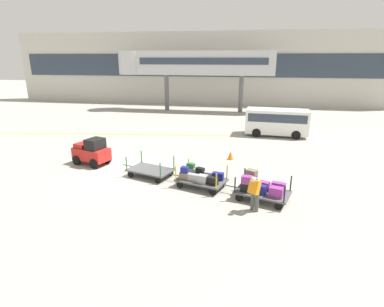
{
  "coord_description": "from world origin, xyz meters",
  "views": [
    {
      "loc": [
        6.83,
        -15.51,
        6.06
      ],
      "look_at": [
        3.87,
        0.8,
        0.84
      ],
      "focal_mm": 28.84,
      "sensor_mm": 36.0,
      "label": 1
    }
  ],
  "objects_px": {
    "safety_cone_near": "(231,155)",
    "baggage_cart_lead": "(150,170)",
    "baggage_handler": "(254,192)",
    "baggage_tug": "(92,152)",
    "baggage_cart_middle": "(200,177)",
    "shuttle_van": "(277,120)",
    "baggage_cart_tail": "(261,188)"
  },
  "relations": [
    {
      "from": "shuttle_van",
      "to": "baggage_tug",
      "type": "bearing_deg",
      "value": -140.91
    },
    {
      "from": "baggage_tug",
      "to": "baggage_cart_middle",
      "type": "distance_m",
      "value": 7.11
    },
    {
      "from": "baggage_tug",
      "to": "safety_cone_near",
      "type": "xyz_separation_m",
      "value": [
        7.96,
        2.32,
        -0.48
      ]
    },
    {
      "from": "shuttle_van",
      "to": "baggage_cart_middle",
      "type": "bearing_deg",
      "value": -111.41
    },
    {
      "from": "baggage_cart_middle",
      "to": "baggage_handler",
      "type": "relative_size",
      "value": 1.97
    },
    {
      "from": "baggage_cart_lead",
      "to": "shuttle_van",
      "type": "bearing_deg",
      "value": 55.11
    },
    {
      "from": "baggage_cart_lead",
      "to": "safety_cone_near",
      "type": "height_order",
      "value": "baggage_cart_lead"
    },
    {
      "from": "baggage_cart_tail",
      "to": "shuttle_van",
      "type": "distance_m",
      "value": 12.27
    },
    {
      "from": "baggage_tug",
      "to": "baggage_cart_middle",
      "type": "xyz_separation_m",
      "value": [
        6.76,
        -2.18,
        -0.25
      ]
    },
    {
      "from": "safety_cone_near",
      "to": "baggage_cart_lead",
      "type": "bearing_deg",
      "value": -138.12
    },
    {
      "from": "baggage_tug",
      "to": "baggage_cart_middle",
      "type": "relative_size",
      "value": 0.76
    },
    {
      "from": "baggage_cart_lead",
      "to": "baggage_cart_tail",
      "type": "relative_size",
      "value": 1.0
    },
    {
      "from": "baggage_handler",
      "to": "baggage_cart_middle",
      "type": "bearing_deg",
      "value": 140.6
    },
    {
      "from": "baggage_handler",
      "to": "baggage_cart_tail",
      "type": "bearing_deg",
      "value": 74.69
    },
    {
      "from": "baggage_tug",
      "to": "baggage_cart_lead",
      "type": "relative_size",
      "value": 0.76
    },
    {
      "from": "baggage_cart_middle",
      "to": "shuttle_van",
      "type": "distance_m",
      "value": 12.11
    },
    {
      "from": "safety_cone_near",
      "to": "baggage_handler",
      "type": "bearing_deg",
      "value": -78.54
    },
    {
      "from": "baggage_cart_tail",
      "to": "baggage_handler",
      "type": "xyz_separation_m",
      "value": [
        -0.32,
        -1.18,
        0.31
      ]
    },
    {
      "from": "baggage_tug",
      "to": "baggage_cart_tail",
      "type": "bearing_deg",
      "value": -17.74
    },
    {
      "from": "baggage_cart_tail",
      "to": "baggage_handler",
      "type": "bearing_deg",
      "value": -105.31
    },
    {
      "from": "baggage_tug",
      "to": "baggage_cart_tail",
      "type": "height_order",
      "value": "baggage_tug"
    },
    {
      "from": "baggage_cart_tail",
      "to": "shuttle_van",
      "type": "xyz_separation_m",
      "value": [
        1.56,
        12.15,
        0.68
      ]
    },
    {
      "from": "baggage_tug",
      "to": "baggage_cart_tail",
      "type": "xyz_separation_m",
      "value": [
        9.61,
        -3.08,
        -0.2
      ]
    },
    {
      "from": "baggage_tug",
      "to": "baggage_cart_middle",
      "type": "bearing_deg",
      "value": -17.83
    },
    {
      "from": "baggage_cart_middle",
      "to": "safety_cone_near",
      "type": "height_order",
      "value": "baggage_cart_middle"
    },
    {
      "from": "baggage_handler",
      "to": "safety_cone_near",
      "type": "bearing_deg",
      "value": 101.46
    },
    {
      "from": "baggage_cart_lead",
      "to": "baggage_tug",
      "type": "bearing_deg",
      "value": 162.26
    },
    {
      "from": "baggage_handler",
      "to": "shuttle_van",
      "type": "distance_m",
      "value": 13.47
    },
    {
      "from": "baggage_cart_lead",
      "to": "baggage_cart_middle",
      "type": "relative_size",
      "value": 1.0
    },
    {
      "from": "baggage_handler",
      "to": "safety_cone_near",
      "type": "relative_size",
      "value": 2.84
    },
    {
      "from": "baggage_cart_middle",
      "to": "shuttle_van",
      "type": "height_order",
      "value": "shuttle_van"
    },
    {
      "from": "baggage_tug",
      "to": "shuttle_van",
      "type": "xyz_separation_m",
      "value": [
        11.17,
        9.08,
        0.48
      ]
    }
  ]
}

